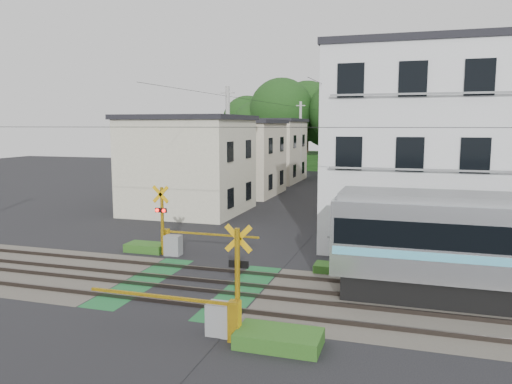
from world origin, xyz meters
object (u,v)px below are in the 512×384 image
(crossing_signal_near, at_px, (222,311))
(crossing_signal_far, at_px, (172,239))
(apartment_block, at_px, (438,147))
(pedestrian, at_px, (329,181))

(crossing_signal_near, xyz_separation_m, crossing_signal_far, (-5.17, 7.31, 0.00))
(apartment_block, distance_m, pedestrian, 19.54)
(crossing_signal_near, height_order, pedestrian, crossing_signal_near)
(crossing_signal_far, relative_size, pedestrian, 2.61)
(crossing_signal_far, bearing_deg, apartment_block, 27.78)
(crossing_signal_near, relative_size, pedestrian, 2.61)
(crossing_signal_near, distance_m, pedestrian, 30.71)
(crossing_signal_near, xyz_separation_m, pedestrian, (-1.93, 30.65, 0.20))
(apartment_block, xyz_separation_m, pedestrian, (-7.85, 17.50, -3.75))
(apartment_block, bearing_deg, pedestrian, 114.15)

